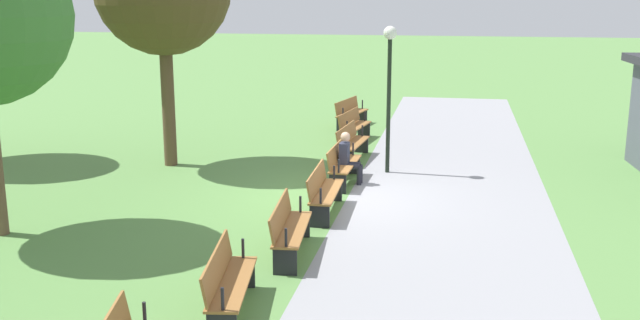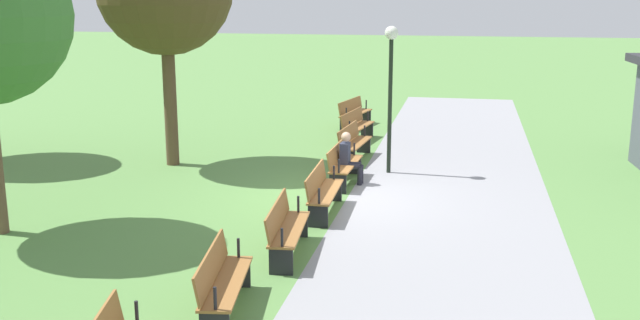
{
  "view_description": "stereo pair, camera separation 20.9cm",
  "coord_description": "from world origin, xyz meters",
  "px_view_note": "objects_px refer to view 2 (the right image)",
  "views": [
    {
      "loc": [
        14.71,
        2.43,
        4.29
      ],
      "look_at": [
        0.0,
        -0.38,
        0.8
      ],
      "focal_mm": 40.52,
      "sensor_mm": 36.0,
      "label": 1
    },
    {
      "loc": [
        14.67,
        2.63,
        4.29
      ],
      "look_at": [
        0.0,
        -0.38,
        0.8
      ],
      "focal_mm": 40.52,
      "sensor_mm": 36.0,
      "label": 2
    }
  ],
  "objects_px": {
    "bench_1": "(356,125)",
    "bench_4": "(322,190)",
    "lamp_post": "(391,70)",
    "bench_6": "(222,280)",
    "bench_5": "(285,227)",
    "bench_0": "(354,112)",
    "bench_2": "(353,142)",
    "person_seated": "(349,157)",
    "bench_3": "(343,163)"
  },
  "relations": [
    {
      "from": "bench_3",
      "to": "bench_5",
      "type": "distance_m",
      "value": 4.78
    },
    {
      "from": "bench_2",
      "to": "bench_6",
      "type": "height_order",
      "value": "same"
    },
    {
      "from": "bench_3",
      "to": "bench_4",
      "type": "xyz_separation_m",
      "value": [
        2.39,
        0.0,
        0.0
      ]
    },
    {
      "from": "bench_1",
      "to": "bench_2",
      "type": "distance_m",
      "value": 2.39
    },
    {
      "from": "bench_4",
      "to": "bench_6",
      "type": "distance_m",
      "value": 4.78
    },
    {
      "from": "bench_1",
      "to": "bench_4",
      "type": "xyz_separation_m",
      "value": [
        7.16,
        0.44,
        0.0
      ]
    },
    {
      "from": "bench_3",
      "to": "bench_6",
      "type": "height_order",
      "value": "same"
    },
    {
      "from": "lamp_post",
      "to": "bench_3",
      "type": "bearing_deg",
      "value": -37.8
    },
    {
      "from": "bench_1",
      "to": "bench_0",
      "type": "bearing_deg",
      "value": -160.77
    },
    {
      "from": "bench_1",
      "to": "person_seated",
      "type": "bearing_deg",
      "value": 15.66
    },
    {
      "from": "bench_5",
      "to": "lamp_post",
      "type": "height_order",
      "value": "lamp_post"
    },
    {
      "from": "bench_1",
      "to": "lamp_post",
      "type": "xyz_separation_m",
      "value": [
        3.57,
        1.36,
        2.02
      ]
    },
    {
      "from": "bench_1",
      "to": "person_seated",
      "type": "distance_m",
      "value": 4.83
    },
    {
      "from": "bench_1",
      "to": "lamp_post",
      "type": "relative_size",
      "value": 0.56
    },
    {
      "from": "bench_3",
      "to": "bench_0",
      "type": "bearing_deg",
      "value": -171.27
    },
    {
      "from": "bench_4",
      "to": "bench_6",
      "type": "bearing_deg",
      "value": -6.99
    },
    {
      "from": "bench_2",
      "to": "person_seated",
      "type": "distance_m",
      "value": 2.44
    },
    {
      "from": "bench_3",
      "to": "person_seated",
      "type": "bearing_deg",
      "value": 80.59
    },
    {
      "from": "bench_5",
      "to": "bench_1",
      "type": "bearing_deg",
      "value": 176.49
    },
    {
      "from": "bench_0",
      "to": "lamp_post",
      "type": "relative_size",
      "value": 0.56
    },
    {
      "from": "bench_4",
      "to": "bench_5",
      "type": "relative_size",
      "value": 0.99
    },
    {
      "from": "bench_2",
      "to": "bench_6",
      "type": "distance_m",
      "value": 9.55
    },
    {
      "from": "bench_0",
      "to": "lamp_post",
      "type": "height_order",
      "value": "lamp_post"
    },
    {
      "from": "bench_4",
      "to": "lamp_post",
      "type": "xyz_separation_m",
      "value": [
        -3.58,
        0.92,
        2.02
      ]
    },
    {
      "from": "bench_4",
      "to": "lamp_post",
      "type": "bearing_deg",
      "value": 163.8
    },
    {
      "from": "bench_5",
      "to": "person_seated",
      "type": "distance_m",
      "value": 4.76
    },
    {
      "from": "bench_5",
      "to": "bench_2",
      "type": "bearing_deg",
      "value": 174.75
    },
    {
      "from": "bench_3",
      "to": "bench_5",
      "type": "xyz_separation_m",
      "value": [
        4.78,
        -0.15,
        0.0
      ]
    },
    {
      "from": "person_seated",
      "to": "bench_5",
      "type": "bearing_deg",
      "value": -1.73
    },
    {
      "from": "bench_3",
      "to": "person_seated",
      "type": "distance_m",
      "value": 0.22
    },
    {
      "from": "bench_1",
      "to": "bench_6",
      "type": "distance_m",
      "value": 11.92
    },
    {
      "from": "bench_2",
      "to": "bench_3",
      "type": "xyz_separation_m",
      "value": [
        2.39,
        0.15,
        0.0
      ]
    },
    {
      "from": "bench_0",
      "to": "bench_6",
      "type": "relative_size",
      "value": 1.0
    },
    {
      "from": "bench_2",
      "to": "bench_0",
      "type": "bearing_deg",
      "value": -166.02
    },
    {
      "from": "person_seated",
      "to": "bench_0",
      "type": "bearing_deg",
      "value": -170.16
    },
    {
      "from": "bench_0",
      "to": "lamp_post",
      "type": "xyz_separation_m",
      "value": [
        5.93,
        1.79,
        2.02
      ]
    },
    {
      "from": "bench_1",
      "to": "bench_4",
      "type": "relative_size",
      "value": 1.02
    },
    {
      "from": "person_seated",
      "to": "lamp_post",
      "type": "relative_size",
      "value": 0.34
    },
    {
      "from": "bench_0",
      "to": "bench_6",
      "type": "distance_m",
      "value": 14.28
    },
    {
      "from": "bench_1",
      "to": "bench_6",
      "type": "xyz_separation_m",
      "value": [
        11.92,
        0.0,
        0.0
      ]
    },
    {
      "from": "bench_1",
      "to": "lamp_post",
      "type": "distance_m",
      "value": 4.32
    },
    {
      "from": "bench_0",
      "to": "lamp_post",
      "type": "bearing_deg",
      "value": 29.1
    },
    {
      "from": "bench_0",
      "to": "bench_3",
      "type": "relative_size",
      "value": 1.02
    },
    {
      "from": "bench_3",
      "to": "bench_2",
      "type": "bearing_deg",
      "value": -174.76
    },
    {
      "from": "bench_4",
      "to": "person_seated",
      "type": "distance_m",
      "value": 2.37
    },
    {
      "from": "bench_0",
      "to": "bench_3",
      "type": "height_order",
      "value": "same"
    },
    {
      "from": "bench_2",
      "to": "bench_5",
      "type": "distance_m",
      "value": 7.17
    },
    {
      "from": "bench_0",
      "to": "person_seated",
      "type": "relative_size",
      "value": 1.65
    },
    {
      "from": "bench_4",
      "to": "bench_6",
      "type": "xyz_separation_m",
      "value": [
        4.76,
        -0.44,
        0.0
      ]
    },
    {
      "from": "bench_3",
      "to": "bench_1",
      "type": "bearing_deg",
      "value": -173.01
    }
  ]
}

